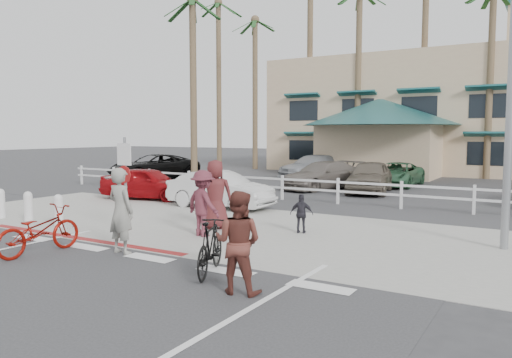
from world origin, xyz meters
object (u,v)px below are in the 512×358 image
Objects in this scene: car_white_sedan at (220,190)px; car_red_compact at (147,183)px; bike_red at (39,230)px; sign_post at (126,181)px; bike_black at (210,247)px.

car_white_sedan is 3.95m from car_red_compact.
bike_red is 0.50× the size of car_white_sedan.
bike_black is (4.15, -1.91, -0.92)m from sign_post.
sign_post is at bearing -46.26° from bike_black.
car_red_compact reaches higher than bike_black.
car_white_sedan reaches higher than bike_red.
car_red_compact reaches higher than bike_red.
sign_post is 2.72m from bike_red.
sign_post reaches higher than car_white_sedan.
bike_black is at bearing -169.33° from bike_red.
sign_post is at bearing -153.82° from car_red_compact.
bike_red is at bearing -175.01° from car_white_sedan.
bike_black is at bearing -24.68° from sign_post.
car_white_sedan is (-4.78, 7.16, 0.13)m from bike_black.
sign_post reaches higher than bike_black.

